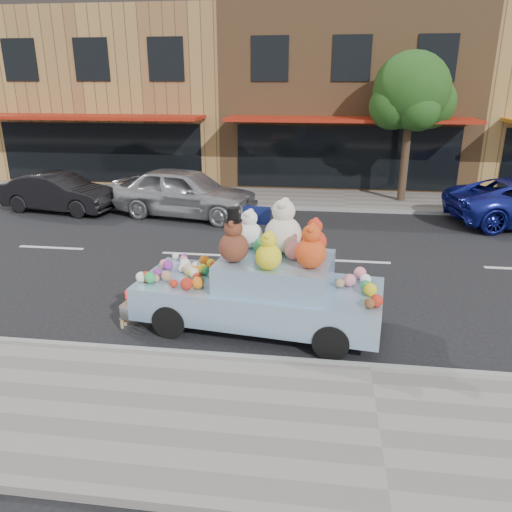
% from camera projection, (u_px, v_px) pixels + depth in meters
% --- Properties ---
extents(ground, '(120.00, 120.00, 0.00)m').
position_uv_depth(ground, '(353.00, 262.00, 12.38)').
color(ground, black).
rests_on(ground, ground).
extents(near_sidewalk, '(60.00, 3.00, 0.12)m').
position_uv_depth(near_sidewalk, '(379.00, 433.00, 6.29)').
color(near_sidewalk, gray).
rests_on(near_sidewalk, ground).
extents(far_sidewalk, '(60.00, 3.00, 0.12)m').
position_uv_depth(far_sidewalk, '(345.00, 200.00, 18.43)').
color(far_sidewalk, gray).
rests_on(far_sidewalk, ground).
extents(near_kerb, '(60.00, 0.12, 0.13)m').
position_uv_depth(near_kerb, '(370.00, 368.00, 7.69)').
color(near_kerb, gray).
rests_on(near_kerb, ground).
extents(far_kerb, '(60.00, 0.12, 0.13)m').
position_uv_depth(far_kerb, '(346.00, 210.00, 17.03)').
color(far_kerb, gray).
rests_on(far_kerb, ground).
extents(storefront_left, '(10.00, 9.80, 7.30)m').
position_uv_depth(storefront_left, '(132.00, 93.00, 23.61)').
color(storefront_left, '#A98046').
rests_on(storefront_left, ground).
extents(storefront_mid, '(10.00, 9.80, 7.30)m').
position_uv_depth(storefront_mid, '(346.00, 94.00, 22.35)').
color(storefront_mid, olive).
rests_on(storefront_mid, ground).
extents(street_tree, '(3.00, 2.70, 5.22)m').
position_uv_depth(street_tree, '(411.00, 97.00, 17.01)').
color(street_tree, '#38281C').
rests_on(street_tree, ground).
extents(car_silver, '(5.00, 2.77, 1.61)m').
position_uv_depth(car_silver, '(185.00, 192.00, 16.22)').
color(car_silver, '#ABABAF').
rests_on(car_silver, ground).
extents(car_dark, '(4.13, 2.02, 1.30)m').
position_uv_depth(car_dark, '(59.00, 193.00, 16.89)').
color(car_dark, black).
rests_on(car_dark, ground).
extents(art_car, '(4.66, 2.28, 2.32)m').
position_uv_depth(art_car, '(261.00, 284.00, 8.87)').
color(art_car, black).
rests_on(art_car, ground).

